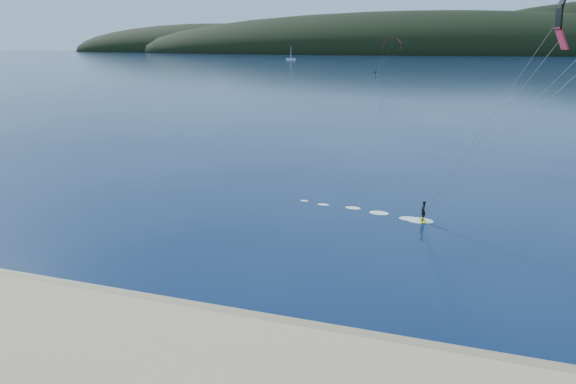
{
  "coord_description": "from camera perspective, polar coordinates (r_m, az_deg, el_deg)",
  "views": [
    {
      "loc": [
        11.5,
        -14.79,
        12.61
      ],
      "look_at": [
        3.45,
        10.0,
        5.0
      ],
      "focal_mm": 31.7,
      "sensor_mm": 36.0,
      "label": 1
    }
  ],
  "objects": [
    {
      "name": "kitesurfer_far",
      "position": [
        215.67,
        11.57,
        15.6
      ],
      "size": [
        11.5,
        7.48,
        14.06
      ],
      "color": "#B9CA17",
      "rests_on": "ground"
    },
    {
      "name": "sailboat",
      "position": [
        433.23,
        0.32,
        14.72
      ],
      "size": [
        8.28,
        5.14,
        11.52
      ],
      "color": "white",
      "rests_on": "ground"
    },
    {
      "name": "ground",
      "position": [
        22.59,
        -17.29,
        -18.5
      ],
      "size": [
        1800.0,
        1800.0,
        0.0
      ],
      "primitive_type": "plane",
      "color": "#071436",
      "rests_on": "ground"
    },
    {
      "name": "headland",
      "position": [
        760.26,
        17.78,
        14.58
      ],
      "size": [
        1200.0,
        310.0,
        140.0
      ],
      "color": "black",
      "rests_on": "ground"
    },
    {
      "name": "wet_sand",
      "position": [
        25.74,
        -11.46,
        -13.3
      ],
      "size": [
        220.0,
        2.5,
        0.1
      ],
      "color": "olive",
      "rests_on": "ground"
    }
  ]
}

